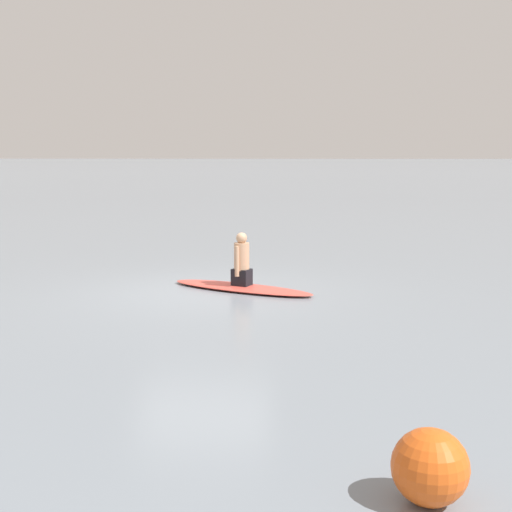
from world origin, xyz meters
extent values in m
plane|color=gray|center=(0.00, 0.00, 0.00)|extent=(400.00, 400.00, 0.00)
ellipsoid|color=#D84C3F|center=(-0.29, 0.70, 0.05)|extent=(1.95, 2.97, 0.10)
cube|color=black|center=(-0.29, 0.70, 0.25)|extent=(0.38, 0.41, 0.31)
cylinder|color=tan|center=(-0.29, 0.70, 0.64)|extent=(0.38, 0.38, 0.51)
sphere|color=tan|center=(-0.29, 0.70, 0.99)|extent=(0.21, 0.21, 0.21)
cylinder|color=tan|center=(-0.45, 0.78, 0.57)|extent=(0.11, 0.11, 0.57)
cylinder|color=tan|center=(-0.13, 0.63, 0.57)|extent=(0.11, 0.11, 0.57)
sphere|color=#E55919|center=(7.61, 2.67, 0.29)|extent=(0.58, 0.58, 0.58)
camera|label=1|loc=(12.51, 1.63, 2.61)|focal=48.68mm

